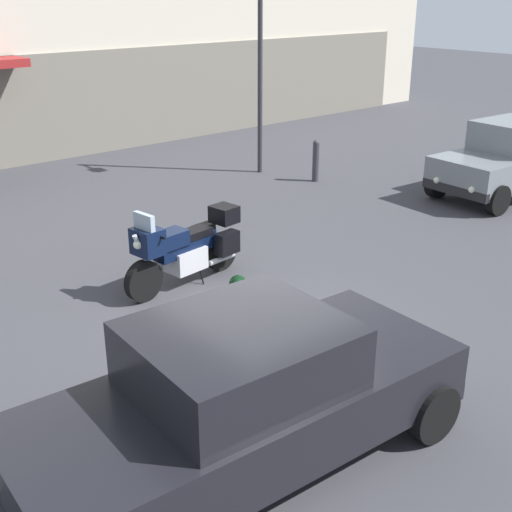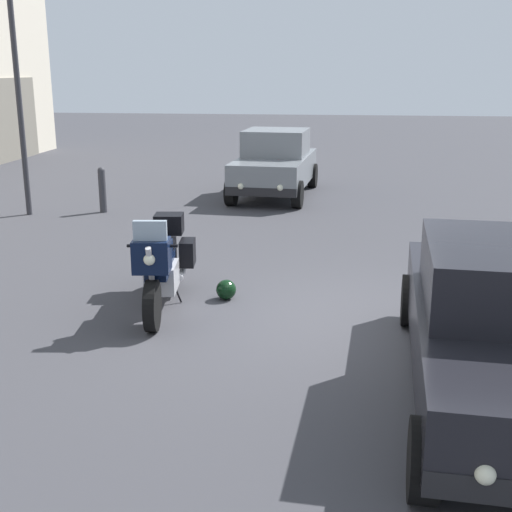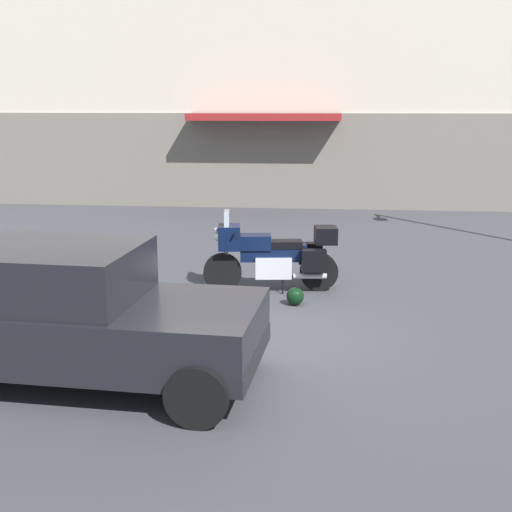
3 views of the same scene
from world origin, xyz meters
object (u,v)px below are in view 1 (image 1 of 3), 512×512
Objects in this scene: car_hatchback_near at (510,159)px; bollard_curbside at (316,159)px; motorcycle at (186,247)px; helmet at (238,284)px; streetlamp_curbside at (264,47)px; car_sedan_far at (243,397)px.

car_hatchback_near is 3.91× the size of bollard_curbside.
motorcycle reaches higher than helmet.
helmet is 0.06× the size of streetlamp_curbside.
bollard_curbside is at bearing 34.22° from helmet.
car_hatchback_near is 11.02m from car_sedan_far.
car_hatchback_near is 0.85× the size of car_sedan_far.
helmet is 8.03m from car_hatchback_near.
motorcycle is 4.49m from car_sedan_far.
car_hatchback_near is at bearing -54.94° from bollard_curbside.
car_hatchback_near reaches higher than motorcycle.
helmet is at bearing 109.94° from motorcycle.
bollard_curbside is (8.00, 6.88, -0.25)m from car_sedan_far.
car_sedan_far is (-10.53, -3.28, -0.03)m from car_hatchback_near.
car_sedan_far reaches higher than bollard_curbside.
helmet is at bearing -124.82° from car_sedan_far.
bollard_curbside is at bearing -72.15° from streetlamp_curbside.
streetlamp_curbside reaches higher than bollard_curbside.
streetlamp_curbside reaches higher than motorcycle.
car_sedan_far is 11.43m from streetlamp_curbside.
car_sedan_far is (-2.52, -3.16, 0.64)m from helmet.
motorcycle is 8.44m from car_hatchback_near.
bollard_curbside is at bearing -135.52° from car_sedan_far.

